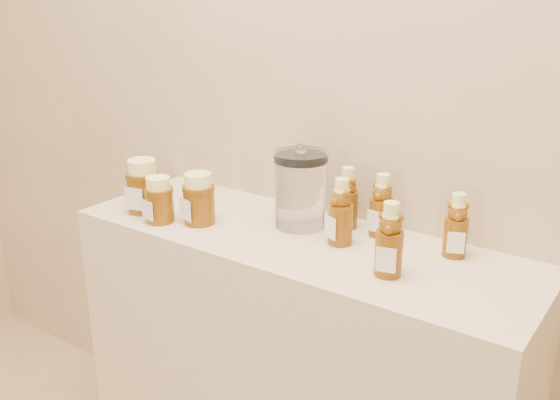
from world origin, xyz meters
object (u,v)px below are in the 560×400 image
Objects in this scene: honey_jar_left at (143,186)px; glass_canister at (301,186)px; display_table at (296,389)px; bear_bottle_back_left at (347,194)px; bear_bottle_front_left at (341,207)px.

honey_jar_left is 0.69× the size of glass_canister.
display_table is 0.70m from honey_jar_left.
honey_jar_left is at bearing -168.64° from display_table.
bear_bottle_back_left is 0.11m from bear_bottle_front_left.
honey_jar_left is (-0.51, -0.22, -0.02)m from bear_bottle_back_left.
display_table is at bearing -143.14° from bear_bottle_front_left.
glass_canister reaches higher than honey_jar_left.
bear_bottle_back_left is at bearing 134.30° from bear_bottle_front_left.
glass_canister is (0.41, 0.16, 0.03)m from honey_jar_left.
display_table is at bearing -0.87° from honey_jar_left.
honey_jar_left reaches higher than display_table.
glass_canister is at bearing -173.88° from bear_bottle_front_left.
glass_canister is (-0.14, 0.04, 0.01)m from bear_bottle_front_left.
bear_bottle_front_left is (0.04, -0.10, 0.00)m from bear_bottle_back_left.
bear_bottle_back_left is 1.23× the size of honey_jar_left.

